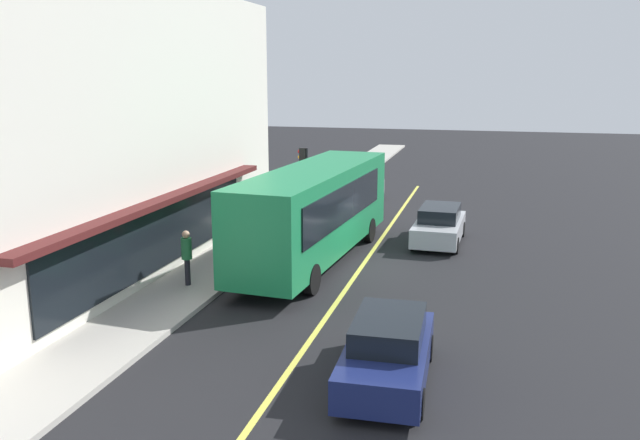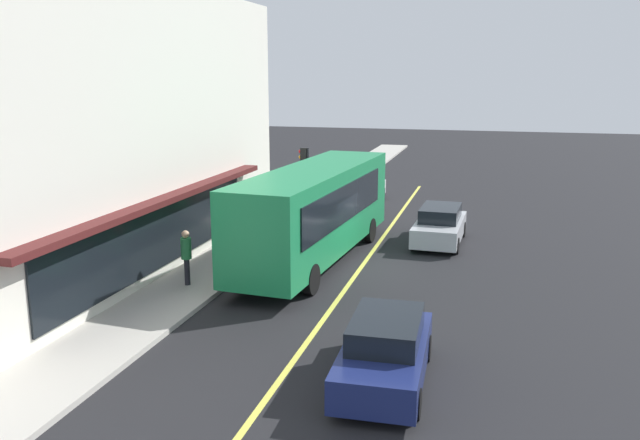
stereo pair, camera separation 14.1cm
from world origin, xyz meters
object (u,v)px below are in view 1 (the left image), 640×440
car_navy (388,351)px  pedestrian_at_corner (187,252)px  car_white (362,189)px  bus (315,209)px  traffic_light (304,165)px  car_silver (439,225)px

car_navy → pedestrian_at_corner: bearing=56.3°
car_navy → car_white: bearing=12.8°
bus → traffic_light: (7.52, 2.61, 0.55)m
car_silver → pedestrian_at_corner: pedestrian_at_corner is taller
car_navy → car_white: size_ratio=1.01×
pedestrian_at_corner → car_white: bearing=-9.4°
traffic_light → car_silver: 7.90m
traffic_light → car_navy: bearing=-157.8°
car_silver → pedestrian_at_corner: 10.96m
bus → car_navy: 9.99m
pedestrian_at_corner → car_navy: bearing=-123.7°
traffic_light → car_white: 4.87m
car_navy → car_silver: (12.96, -0.07, 0.00)m
bus → car_silver: 5.90m
car_navy → traffic_light: bearing=22.2°
bus → car_silver: size_ratio=2.59×
traffic_light → bus: bearing=-160.9°
car_navy → car_silver: bearing=-0.3°
traffic_light → car_silver: traffic_light is taller
traffic_light → car_navy: (-16.54, -6.74, -1.79)m
traffic_light → car_silver: bearing=-117.7°
car_white → traffic_light: bearing=152.8°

